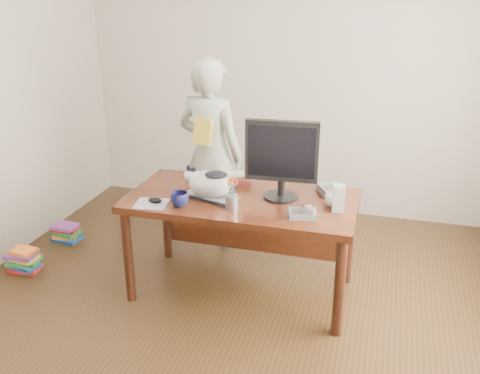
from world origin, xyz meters
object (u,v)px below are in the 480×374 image
keyboard (210,197)px  mouse (155,200)px  calculator (331,190)px  coffee_mug (180,199)px  speaker (339,198)px  cat (208,182)px  person (211,154)px  book_pile_a (24,260)px  baseball (330,201)px  monitor (282,156)px  phone (303,213)px  pen_cup (232,200)px  book_pile_b (67,233)px  book_stack (237,178)px  desk (245,213)px

keyboard → mouse: size_ratio=4.06×
mouse → calculator: calculator is taller
coffee_mug → speaker: 1.06m
cat → speaker: bearing=19.8°
coffee_mug → person: 0.95m
mouse → book_pile_a: size_ratio=0.39×
mouse → baseball: 1.19m
monitor → baseball: (0.35, -0.03, -0.28)m
phone → person: size_ratio=0.12×
pen_cup → calculator: 0.75m
baseball → book_pile_b: bearing=172.1°
book_stack → coffee_mug: bearing=-136.3°
coffee_mug → book_stack: bearing=65.0°
monitor → cat: bearing=-170.0°
book_stack → monitor: bearing=-51.8°
person → book_pile_b: (-1.25, -0.34, -0.74)m
desk → speaker: size_ratio=9.07×
desk → phone: size_ratio=8.07×
keyboard → mouse: mouse is taller
mouse → coffee_mug: 0.18m
phone → desk: bearing=136.8°
calculator → book_pile_a: calculator is taller
monitor → coffee_mug: bearing=-158.4°
mouse → person: person is taller
book_pile_a → book_pile_b: 0.55m
monitor → book_pile_a: monitor is taller
cat → baseball: bearing=24.2°
cat → coffee_mug: 0.24m
speaker → person: size_ratio=0.11×
book_stack → calculator: book_stack is taller
baseball → person: bearing=148.3°
desk → pen_cup: bearing=-92.4°
keyboard → monitor: size_ratio=0.77×
phone → coffee_mug: bearing=171.2°
book_stack → phone: bearing=-60.6°
person → book_pile_a: bearing=46.9°
coffee_mug → book_pile_a: coffee_mug is taller
cat → calculator: 0.87m
coffee_mug → baseball: bearing=15.9°
monitor → baseball: size_ratio=7.54×
monitor → book_pile_b: (-1.98, 0.30, -0.99)m
cat → mouse: 0.38m
calculator → pen_cup: bearing=-171.7°
speaker → person: (-1.14, 0.73, -0.03)m
keyboard → coffee_mug: bearing=-113.4°
coffee_mug → book_pile_b: bearing=156.1°
pen_cup → book_pile_b: 1.94m
speaker → book_pile_b: 2.54m
mouse → person: size_ratio=0.07×
baseball → person: person is taller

